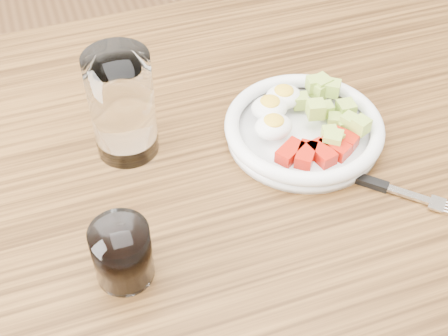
{
  "coord_description": "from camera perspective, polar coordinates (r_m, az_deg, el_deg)",
  "views": [
    {
      "loc": [
        -0.19,
        -0.5,
        1.36
      ],
      "look_at": [
        -0.01,
        0.01,
        0.8
      ],
      "focal_mm": 50.0,
      "sensor_mm": 36.0,
      "label": 1
    }
  ],
  "objects": [
    {
      "name": "dining_table",
      "position": [
        0.87,
        0.84,
        -6.26
      ],
      "size": [
        1.5,
        0.9,
        0.77
      ],
      "color": "brown",
      "rests_on": "ground"
    },
    {
      "name": "fork",
      "position": [
        0.82,
        13.33,
        -1.31
      ],
      "size": [
        0.16,
        0.16,
        0.01
      ],
      "color": "black",
      "rests_on": "dining_table"
    },
    {
      "name": "coffee_glass",
      "position": [
        0.69,
        -9.29,
        -7.71
      ],
      "size": [
        0.07,
        0.07,
        0.07
      ],
      "color": "white",
      "rests_on": "dining_table"
    },
    {
      "name": "bowl",
      "position": [
        0.85,
        7.24,
        3.81
      ],
      "size": [
        0.22,
        0.22,
        0.06
      ],
      "color": "white",
      "rests_on": "dining_table"
    },
    {
      "name": "water_glass",
      "position": [
        0.81,
        -9.3,
        5.69
      ],
      "size": [
        0.08,
        0.08,
        0.15
      ],
      "primitive_type": "cylinder",
      "color": "white",
      "rests_on": "dining_table"
    }
  ]
}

